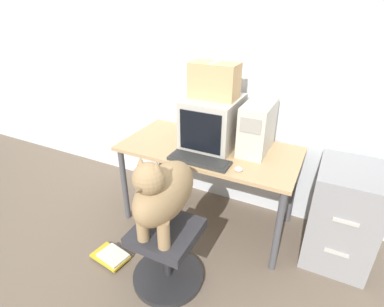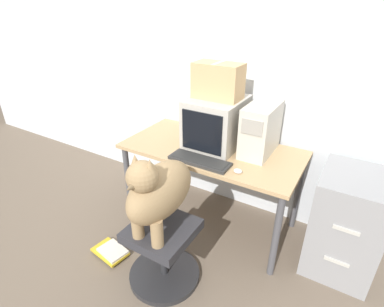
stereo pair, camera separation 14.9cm
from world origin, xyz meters
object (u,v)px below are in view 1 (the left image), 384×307
object	(u,v)px
crt_monitor	(213,122)
pc_tower	(257,127)
cardboard_box	(214,80)
office_chair	(167,253)
keyboard	(199,160)
dog	(163,192)
book_stack_floor	(112,256)
filing_cabinet	(343,215)

from	to	relation	value
crt_monitor	pc_tower	size ratio (longest dim) A/B	1.17
cardboard_box	office_chair	bearing A→B (deg)	-88.49
pc_tower	cardboard_box	xyz separation A→B (m)	(-0.36, -0.05, 0.34)
pc_tower	keyboard	xyz separation A→B (m)	(-0.32, -0.38, -0.18)
office_chair	cardboard_box	xyz separation A→B (m)	(-0.02, 0.81, 1.03)
pc_tower	dog	xyz separation A→B (m)	(-0.33, -0.88, -0.17)
dog	cardboard_box	world-z (taller)	cardboard_box
office_chair	book_stack_floor	distance (m)	0.54
pc_tower	office_chair	world-z (taller)	pc_tower
office_chair	dog	size ratio (longest dim) A/B	0.86
crt_monitor	keyboard	bearing A→B (deg)	-83.44
pc_tower	keyboard	bearing A→B (deg)	-129.61
keyboard	dog	distance (m)	0.49
cardboard_box	pc_tower	bearing A→B (deg)	7.77
filing_cabinet	book_stack_floor	size ratio (longest dim) A/B	2.59
crt_monitor	pc_tower	world-z (taller)	crt_monitor
keyboard	book_stack_floor	bearing A→B (deg)	-133.90
crt_monitor	dog	distance (m)	0.84
filing_cabinet	keyboard	bearing A→B (deg)	-163.59
cardboard_box	keyboard	bearing A→B (deg)	-83.52
keyboard	dog	bearing A→B (deg)	-91.93
pc_tower	filing_cabinet	world-z (taller)	pc_tower
keyboard	office_chair	size ratio (longest dim) A/B	0.91
cardboard_box	book_stack_floor	distance (m)	1.58
crt_monitor	cardboard_box	world-z (taller)	cardboard_box
crt_monitor	cardboard_box	distance (m)	0.33
filing_cabinet	cardboard_box	distance (m)	1.40
filing_cabinet	book_stack_floor	distance (m)	1.80
keyboard	pc_tower	bearing A→B (deg)	50.39
office_chair	book_stack_floor	world-z (taller)	office_chair
pc_tower	book_stack_floor	xyz separation A→B (m)	(-0.82, -0.91, -0.91)
office_chair	dog	distance (m)	0.53
pc_tower	dog	distance (m)	0.95
book_stack_floor	office_chair	bearing A→B (deg)	5.61
filing_cabinet	cardboard_box	xyz separation A→B (m)	(-1.08, 0.03, 0.88)
keyboard	cardboard_box	world-z (taller)	cardboard_box
pc_tower	filing_cabinet	distance (m)	0.91
crt_monitor	filing_cabinet	xyz separation A→B (m)	(1.08, -0.02, -0.55)
pc_tower	office_chair	xyz separation A→B (m)	(-0.33, -0.86, -0.70)
keyboard	book_stack_floor	size ratio (longest dim) A/B	1.55
crt_monitor	pc_tower	bearing A→B (deg)	8.38
pc_tower	office_chair	size ratio (longest dim) A/B	0.81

